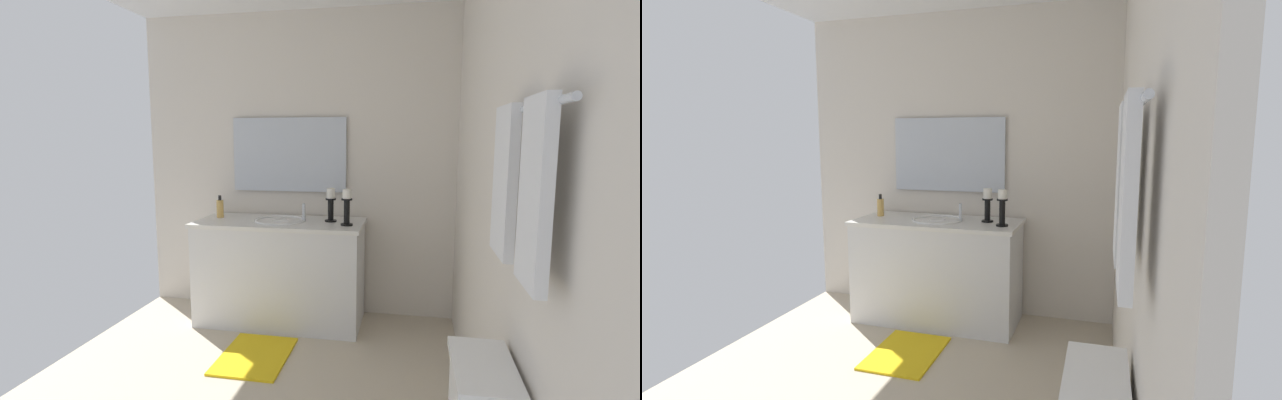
% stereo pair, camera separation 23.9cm
% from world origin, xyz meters
% --- Properties ---
extents(wall_back, '(3.05, 0.04, 2.45)m').
position_xyz_m(wall_back, '(0.00, 1.30, 1.23)').
color(wall_back, silver).
rests_on(wall_back, ground).
extents(wall_left, '(0.04, 2.60, 2.45)m').
position_xyz_m(wall_left, '(-1.53, 0.00, 1.23)').
color(wall_left, silver).
rests_on(wall_left, ground).
extents(vanity_cabinet, '(0.58, 1.30, 0.81)m').
position_xyz_m(vanity_cabinet, '(-1.20, -0.06, 0.40)').
color(vanity_cabinet, silver).
rests_on(vanity_cabinet, ground).
extents(sink_basin, '(0.40, 0.40, 0.24)m').
position_xyz_m(sink_basin, '(-1.20, -0.05, 0.77)').
color(sink_basin, white).
rests_on(sink_basin, vanity_cabinet).
extents(mirror, '(0.02, 0.95, 0.60)m').
position_xyz_m(mirror, '(-1.48, -0.06, 1.31)').
color(mirror, silver).
extents(candle_holder_tall, '(0.09, 0.09, 0.27)m').
position_xyz_m(candle_holder_tall, '(-1.12, 0.48, 0.95)').
color(candle_holder_tall, black).
rests_on(candle_holder_tall, vanity_cabinet).
extents(candle_holder_short, '(0.09, 0.09, 0.26)m').
position_xyz_m(candle_holder_short, '(-1.25, 0.33, 0.94)').
color(candle_holder_short, black).
rests_on(candle_holder_short, vanity_cabinet).
extents(soap_bottle, '(0.06, 0.06, 0.18)m').
position_xyz_m(soap_bottle, '(-1.25, -0.57, 0.88)').
color(soap_bottle, '#E5B259').
rests_on(soap_bottle, vanity_cabinet).
extents(towel_bar, '(0.73, 0.02, 0.02)m').
position_xyz_m(towel_bar, '(0.82, 1.24, 1.53)').
color(towel_bar, silver).
extents(towel_near_vanity, '(0.24, 0.03, 0.47)m').
position_xyz_m(towel_near_vanity, '(0.63, 1.22, 1.31)').
color(towel_near_vanity, white).
rests_on(towel_near_vanity, towel_bar).
extents(towel_center, '(0.20, 0.03, 0.46)m').
position_xyz_m(towel_center, '(1.00, 1.22, 1.32)').
color(towel_center, white).
rests_on(towel_center, towel_bar).
extents(bath_mat, '(0.60, 0.44, 0.02)m').
position_xyz_m(bath_mat, '(-0.58, -0.06, 0.01)').
color(bath_mat, yellow).
rests_on(bath_mat, ground).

